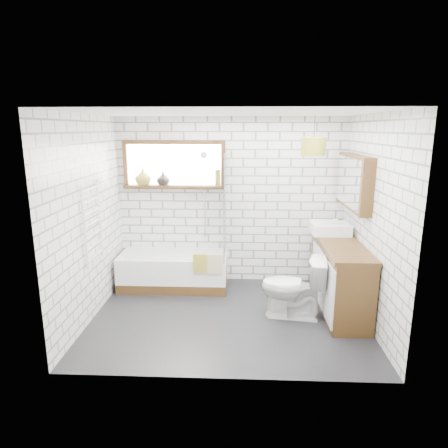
{
  "coord_description": "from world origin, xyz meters",
  "views": [
    {
      "loc": [
        0.16,
        -4.66,
        2.33
      ],
      "look_at": [
        -0.06,
        0.25,
        1.15
      ],
      "focal_mm": 32.0,
      "sensor_mm": 36.0,
      "label": 1
    }
  ],
  "objects_px": {
    "toilet": "(293,287)",
    "bathtub": "(174,270)",
    "pendant": "(313,146)",
    "vanity": "(339,276)",
    "basin": "(330,228)"
  },
  "relations": [
    {
      "from": "toilet",
      "to": "pendant",
      "type": "height_order",
      "value": "pendant"
    },
    {
      "from": "vanity",
      "to": "toilet",
      "type": "distance_m",
      "value": 0.69
    },
    {
      "from": "basin",
      "to": "pendant",
      "type": "relative_size",
      "value": 1.61
    },
    {
      "from": "basin",
      "to": "bathtub",
      "type": "bearing_deg",
      "value": 175.05
    },
    {
      "from": "vanity",
      "to": "pendant",
      "type": "xyz_separation_m",
      "value": [
        -0.36,
        0.35,
        1.65
      ]
    },
    {
      "from": "vanity",
      "to": "basin",
      "type": "distance_m",
      "value": 0.7
    },
    {
      "from": "bathtub",
      "to": "toilet",
      "type": "xyz_separation_m",
      "value": [
        1.66,
        -0.92,
        0.14
      ]
    },
    {
      "from": "toilet",
      "to": "bathtub",
      "type": "bearing_deg",
      "value": -110.61
    },
    {
      "from": "vanity",
      "to": "pendant",
      "type": "height_order",
      "value": "pendant"
    },
    {
      "from": "bathtub",
      "to": "pendant",
      "type": "height_order",
      "value": "pendant"
    },
    {
      "from": "basin",
      "to": "toilet",
      "type": "height_order",
      "value": "basin"
    },
    {
      "from": "bathtub",
      "to": "basin",
      "type": "relative_size",
      "value": 3.08
    },
    {
      "from": "bathtub",
      "to": "pendant",
      "type": "bearing_deg",
      "value": -8.93
    },
    {
      "from": "toilet",
      "to": "pendant",
      "type": "relative_size",
      "value": 2.5
    },
    {
      "from": "toilet",
      "to": "pendant",
      "type": "xyz_separation_m",
      "value": [
        0.27,
        0.62,
        1.7
      ]
    }
  ]
}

